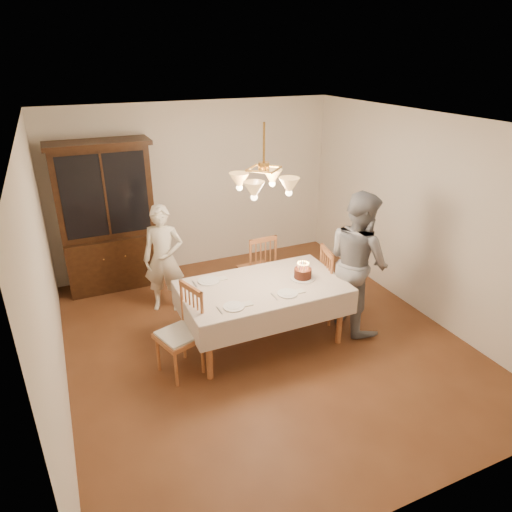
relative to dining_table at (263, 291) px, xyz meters
name	(u,v)px	position (x,y,z in m)	size (l,w,h in m)	color
ground	(263,340)	(0.00, 0.00, -0.68)	(5.00, 5.00, 0.00)	#572E19
room_shell	(263,218)	(0.00, 0.00, 0.90)	(5.00, 5.00, 5.00)	white
dining_table	(263,291)	(0.00, 0.00, 0.00)	(1.90, 1.10, 0.76)	brown
china_hutch	(108,220)	(-1.42, 2.25, 0.36)	(1.38, 0.54, 2.16)	black
chair_far_side	(257,270)	(0.36, 0.98, -0.24)	(0.46, 0.44, 1.00)	brown
chair_left_end	(180,336)	(-1.07, -0.18, -0.23)	(0.54, 0.55, 1.00)	brown
chair_right_end	(337,288)	(1.11, 0.09, -0.24)	(0.50, 0.52, 1.00)	brown
elderly_woman	(164,259)	(-0.87, 1.25, 0.06)	(0.54, 0.35, 1.48)	white
adult_in_grey	(358,261)	(1.23, -0.13, 0.21)	(0.86, 0.67, 1.78)	slate
birthday_cake	(303,274)	(0.51, -0.03, 0.13)	(0.30, 0.30, 0.21)	white
place_setting_near_left	(235,306)	(-0.48, -0.33, 0.08)	(0.38, 0.23, 0.02)	white
place_setting_near_right	(289,293)	(0.18, -0.31, 0.08)	(0.38, 0.23, 0.02)	white
place_setting_far_left	(210,281)	(-0.53, 0.35, 0.08)	(0.41, 0.26, 0.02)	white
chandelier	(264,183)	(0.00, 0.00, 1.29)	(0.62, 0.62, 0.73)	#BF8C3F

